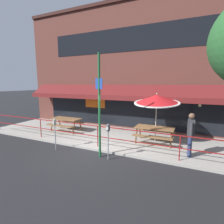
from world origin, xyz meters
TOP-DOWN VIEW (x-y plane):
  - ground_plane at (0.00, 0.00)m, footprint 120.00×120.00m
  - patio_deck at (0.00, 2.00)m, footprint 15.00×4.00m
  - restaurant_building at (0.00, 4.23)m, footprint 15.00×1.60m
  - patio_railing at (0.00, 0.30)m, footprint 13.84×0.04m
  - picnic_table_left at (-3.04, 1.86)m, footprint 1.80×1.42m
  - picnic_table_centre at (2.21, 1.91)m, footprint 1.80×1.42m
  - patio_umbrella_centre at (2.21, 2.14)m, footprint 2.14×2.14m
  - pedestrian_walking at (3.78, 0.91)m, footprint 0.27×0.62m
  - parking_meter_near at (-1.63, -0.60)m, footprint 0.15×0.16m
  - parking_meter_far at (0.93, -0.54)m, footprint 0.15×0.16m
  - street_sign_pole at (0.52, -0.45)m, footprint 0.28×0.09m

SIDE VIEW (x-z plane):
  - ground_plane at x=0.00m, z-range 0.00..0.00m
  - patio_deck at x=0.00m, z-range 0.00..0.10m
  - picnic_table_left at x=-3.04m, z-range 0.33..1.08m
  - picnic_table_centre at x=2.21m, z-range 0.33..1.08m
  - patio_railing at x=0.00m, z-range 0.32..1.28m
  - pedestrian_walking at x=3.78m, z-range 0.20..1.91m
  - parking_meter_near at x=-1.63m, z-range 0.44..1.86m
  - parking_meter_far at x=0.93m, z-range 0.44..1.86m
  - street_sign_pole at x=0.52m, z-range 0.06..4.11m
  - patio_umbrella_centre at x=2.21m, z-range 0.98..3.38m
  - restaurant_building at x=0.00m, z-range -0.03..7.82m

